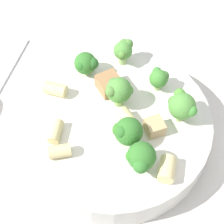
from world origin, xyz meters
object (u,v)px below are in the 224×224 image
at_px(broccoli_floret_1, 182,106).
at_px(rigatoni_4, 60,151).
at_px(rigatoni_3, 167,169).
at_px(chicken_chunk_1, 109,84).
at_px(broccoli_floret_3, 120,91).
at_px(rigatoni_1, 56,131).
at_px(broccoli_floret_0, 127,131).
at_px(chicken_chunk_0, 153,130).
at_px(broccoli_floret_6, 86,64).
at_px(broccoli_floret_5, 124,50).
at_px(broccoli_floret_4, 141,157).
at_px(pasta_bowl, 112,125).
at_px(rigatoni_0, 128,115).
at_px(rigatoni_2, 55,89).
at_px(broccoli_floret_2, 159,78).

distance_m(broccoli_floret_1, rigatoni_4, 0.14).
relative_size(rigatoni_3, chicken_chunk_1, 0.99).
distance_m(broccoli_floret_3, rigatoni_1, 0.09).
height_order(broccoli_floret_0, chicken_chunk_0, broccoli_floret_0).
relative_size(broccoli_floret_6, rigatoni_4, 1.30).
relative_size(broccoli_floret_5, rigatoni_4, 1.38).
xyz_separation_m(broccoli_floret_4, rigatoni_1, (0.00, 0.10, -0.01)).
distance_m(broccoli_floret_3, chicken_chunk_0, 0.06).
bearing_deg(pasta_bowl, broccoli_floret_6, 46.75).
bearing_deg(rigatoni_3, rigatoni_0, 50.55).
height_order(rigatoni_2, rigatoni_3, rigatoni_3).
bearing_deg(pasta_bowl, chicken_chunk_0, -95.30).
relative_size(broccoli_floret_0, broccoli_floret_4, 0.97).
bearing_deg(broccoli_floret_5, broccoli_floret_2, -115.21).
bearing_deg(broccoli_floret_0, pasta_bowl, 47.50).
height_order(broccoli_floret_1, broccoli_floret_2, broccoli_floret_1).
height_order(broccoli_floret_0, rigatoni_4, broccoli_floret_0).
distance_m(broccoli_floret_2, rigatoni_1, 0.14).
xyz_separation_m(broccoli_floret_0, rigatoni_1, (-0.02, 0.08, -0.01)).
xyz_separation_m(broccoli_floret_0, rigatoni_4, (-0.04, 0.06, -0.01)).
relative_size(rigatoni_0, rigatoni_3, 0.79).
relative_size(broccoli_floret_3, broccoli_floret_5, 1.20).
height_order(broccoli_floret_1, rigatoni_3, broccoli_floret_1).
distance_m(pasta_bowl, broccoli_floret_0, 0.05).
height_order(broccoli_floret_2, broccoli_floret_6, broccoli_floret_6).
bearing_deg(rigatoni_2, broccoli_floret_0, -107.71).
xyz_separation_m(broccoli_floret_6, rigatoni_3, (-0.10, -0.13, -0.01)).
relative_size(pasta_bowl, chicken_chunk_1, 8.78).
height_order(broccoli_floret_2, rigatoni_0, broccoli_floret_2).
xyz_separation_m(pasta_bowl, rigatoni_0, (0.00, -0.02, 0.02)).
xyz_separation_m(broccoli_floret_4, rigatoni_0, (0.05, 0.03, -0.01)).
height_order(rigatoni_1, chicken_chunk_1, chicken_chunk_1).
height_order(broccoli_floret_4, rigatoni_0, broccoli_floret_4).
bearing_deg(rigatoni_1, pasta_bowl, -47.31).
bearing_deg(rigatoni_4, broccoli_floret_1, -48.56).
xyz_separation_m(rigatoni_0, rigatoni_1, (-0.05, 0.07, -0.00)).
relative_size(broccoli_floret_4, broccoli_floret_6, 1.18).
bearing_deg(rigatoni_3, broccoli_floret_3, 49.15).
relative_size(broccoli_floret_5, rigatoni_0, 1.58).
relative_size(rigatoni_3, rigatoni_4, 1.10).
relative_size(broccoli_floret_2, chicken_chunk_1, 1.11).
height_order(rigatoni_0, chicken_chunk_1, chicken_chunk_1).
xyz_separation_m(rigatoni_3, chicken_chunk_0, (0.04, 0.03, -0.00)).
height_order(chicken_chunk_0, chicken_chunk_1, chicken_chunk_1).
height_order(pasta_bowl, rigatoni_3, rigatoni_3).
height_order(pasta_bowl, broccoli_floret_3, broccoli_floret_3).
bearing_deg(broccoli_floret_3, pasta_bowl, 176.07).
relative_size(broccoli_floret_2, rigatoni_2, 1.13).
height_order(broccoli_floret_4, rigatoni_3, broccoli_floret_4).
distance_m(rigatoni_2, chicken_chunk_0, 0.13).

